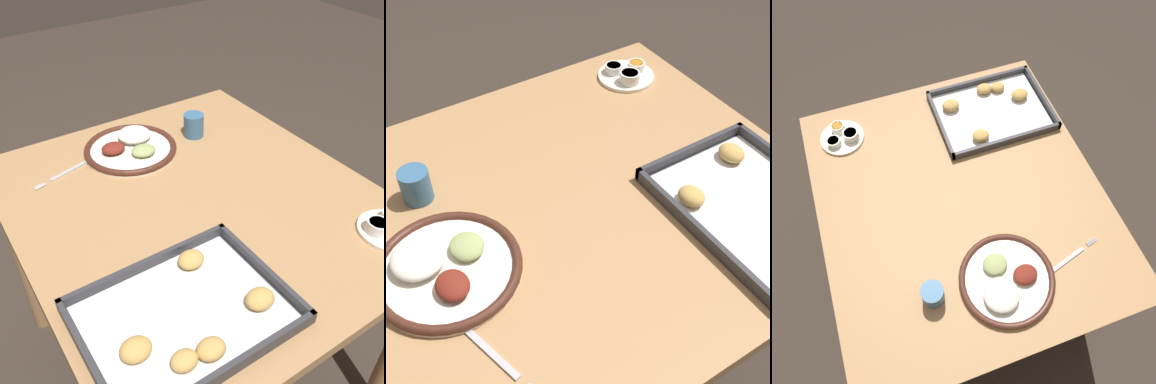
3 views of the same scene
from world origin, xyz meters
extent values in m
plane|color=#382D26|center=(0.00, 0.00, 0.00)|extent=(8.00, 8.00, 0.00)
cube|color=#AD7F51|center=(0.00, 0.00, 0.75)|extent=(0.93, 1.04, 0.03)
cylinder|color=#AD7F51|center=(0.41, -0.47, 0.37)|extent=(0.06, 0.06, 0.73)
cylinder|color=#AD7F51|center=(-0.41, 0.47, 0.37)|extent=(0.06, 0.06, 0.73)
cylinder|color=#AD7F51|center=(0.41, 0.47, 0.37)|extent=(0.06, 0.06, 0.73)
cylinder|color=white|center=(0.04, -0.31, 0.77)|extent=(0.28, 0.28, 0.01)
torus|color=#472319|center=(0.04, -0.31, 0.77)|extent=(0.29, 0.29, 0.02)
ellipsoid|color=white|center=(0.00, -0.35, 0.79)|extent=(0.10, 0.10, 0.04)
ellipsoid|color=maroon|center=(0.09, -0.32, 0.79)|extent=(0.07, 0.06, 0.03)
ellipsoid|color=#9EAD6B|center=(0.02, -0.26, 0.79)|extent=(0.07, 0.07, 0.03)
cube|color=#B2B2B7|center=(0.22, -0.32, 0.76)|extent=(0.17, 0.06, 0.00)
cylinder|color=#B2B2B7|center=(0.33, -0.29, 0.76)|extent=(0.03, 0.01, 0.00)
cylinder|color=#B2B2B7|center=(0.33, -0.29, 0.76)|extent=(0.03, 0.01, 0.00)
cylinder|color=#B2B2B7|center=(0.33, -0.28, 0.76)|extent=(0.03, 0.01, 0.00)
cylinder|color=#B2B2B7|center=(0.33, -0.28, 0.76)|extent=(0.03, 0.01, 0.00)
cylinder|color=white|center=(-0.33, 0.37, 0.77)|extent=(0.16, 0.16, 0.01)
cylinder|color=silver|center=(-0.29, 0.36, 0.79)|extent=(0.06, 0.06, 0.03)
cylinder|color=#51992D|center=(-0.29, 0.36, 0.80)|extent=(0.05, 0.05, 0.01)
cylinder|color=silver|center=(-0.33, 0.41, 0.78)|extent=(0.05, 0.05, 0.02)
cylinder|color=#C67F23|center=(-0.33, 0.41, 0.79)|extent=(0.04, 0.04, 0.01)
cylinder|color=silver|center=(-0.36, 0.35, 0.78)|extent=(0.05, 0.05, 0.02)
cylinder|color=#B22819|center=(-0.36, 0.35, 0.79)|extent=(0.04, 0.04, 0.01)
cube|color=#333338|center=(0.23, 0.30, 0.76)|extent=(0.42, 0.31, 0.01)
cube|color=silver|center=(0.23, 0.30, 0.77)|extent=(0.39, 0.29, 0.00)
cube|color=#333338|center=(0.23, 0.15, 0.78)|extent=(0.42, 0.01, 0.03)
cube|color=#333338|center=(0.23, 0.45, 0.78)|extent=(0.42, 0.01, 0.03)
cube|color=#333338|center=(0.03, 0.30, 0.78)|extent=(0.01, 0.31, 0.03)
cube|color=#333338|center=(0.43, 0.30, 0.78)|extent=(0.01, 0.31, 0.03)
ellipsoid|color=tan|center=(0.14, 0.20, 0.79)|extent=(0.06, 0.05, 0.03)
ellipsoid|color=tan|center=(0.24, 0.41, 0.78)|extent=(0.06, 0.05, 0.03)
ellipsoid|color=tan|center=(0.09, 0.37, 0.79)|extent=(0.06, 0.05, 0.03)
ellipsoid|color=tan|center=(0.35, 0.33, 0.79)|extent=(0.06, 0.05, 0.03)
ellipsoid|color=tan|center=(0.29, 0.40, 0.78)|extent=(0.05, 0.05, 0.03)
cylinder|color=#38668E|center=(-0.18, -0.28, 0.80)|extent=(0.06, 0.06, 0.08)
camera|label=1|loc=(0.53, 0.78, 1.52)|focal=42.00mm
camera|label=2|loc=(0.69, -0.43, 1.59)|focal=50.00mm
camera|label=3|loc=(-0.18, -0.55, 1.86)|focal=35.00mm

